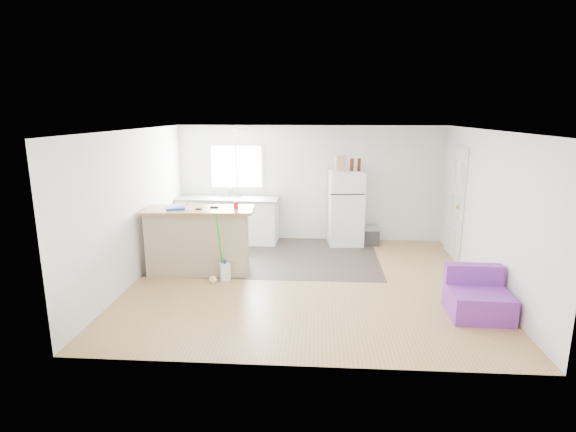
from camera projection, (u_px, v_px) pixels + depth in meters
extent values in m
cube|color=olive|center=(306.00, 281.00, 7.25)|extent=(5.50, 5.00, 0.01)
cube|color=white|center=(308.00, 130.00, 6.70)|extent=(5.50, 5.00, 0.01)
cube|color=white|center=(310.00, 184.00, 9.41)|extent=(5.50, 0.01, 2.40)
cube|color=white|center=(301.00, 260.00, 4.54)|extent=(5.50, 0.01, 2.40)
cube|color=white|center=(135.00, 206.00, 7.15)|extent=(0.01, 5.00, 2.40)
cube|color=white|center=(488.00, 211.00, 6.80)|extent=(0.01, 5.00, 2.40)
cube|color=#352F28|center=(270.00, 256.00, 8.51)|extent=(4.05, 2.50, 0.00)
cube|color=white|center=(236.00, 166.00, 9.42)|extent=(1.18, 0.04, 0.98)
cube|color=white|center=(236.00, 166.00, 9.40)|extent=(1.05, 0.01, 0.85)
cube|color=white|center=(236.00, 167.00, 9.39)|extent=(0.03, 0.02, 0.85)
cube|color=white|center=(455.00, 203.00, 8.35)|extent=(0.05, 0.82, 2.03)
cube|color=white|center=(456.00, 203.00, 8.34)|extent=(0.03, 0.92, 2.10)
sphere|color=gold|center=(458.00, 207.00, 8.04)|extent=(0.07, 0.07, 0.07)
cylinder|color=white|center=(242.00, 130.00, 7.96)|extent=(0.30, 0.30, 0.07)
cube|color=white|center=(228.00, 221.00, 9.37)|extent=(2.07, 0.70, 0.90)
cube|color=slate|center=(227.00, 199.00, 9.26)|extent=(2.13, 0.74, 0.04)
cube|color=silver|center=(227.00, 199.00, 9.23)|extent=(0.58, 0.45, 0.06)
cube|color=tan|center=(198.00, 242.00, 7.55)|extent=(1.68, 0.69, 1.06)
cube|color=#BA8150|center=(199.00, 210.00, 7.42)|extent=(1.84, 0.81, 0.05)
cube|color=white|center=(346.00, 208.00, 9.13)|extent=(0.73, 0.69, 1.52)
cube|color=black|center=(347.00, 194.00, 8.75)|extent=(0.67, 0.07, 0.02)
cube|color=silver|center=(334.00, 184.00, 8.71)|extent=(0.03, 0.02, 0.27)
cube|color=silver|center=(333.00, 218.00, 8.86)|extent=(0.03, 0.02, 0.53)
cube|color=#303032|center=(366.00, 237.00, 9.22)|extent=(0.50, 0.35, 0.32)
cube|color=gray|center=(367.00, 228.00, 9.18)|extent=(0.52, 0.38, 0.06)
cube|color=purple|center=(478.00, 303.00, 5.97)|extent=(0.78, 0.74, 0.36)
cube|color=purple|center=(474.00, 274.00, 6.16)|extent=(0.77, 0.20, 0.27)
cube|color=white|center=(225.00, 272.00, 7.25)|extent=(0.19, 0.16, 0.29)
cylinder|color=#1930B3|center=(225.00, 262.00, 7.22)|extent=(0.07, 0.07, 0.06)
cylinder|color=green|center=(220.00, 246.00, 7.12)|extent=(0.04, 0.31, 1.12)
sphere|color=beige|center=(213.00, 280.00, 7.14)|extent=(0.13, 0.13, 0.13)
cylinder|color=red|center=(236.00, 205.00, 7.40)|extent=(0.09, 0.09, 0.12)
cube|color=#1341B6|center=(175.00, 208.00, 7.35)|extent=(0.36, 0.31, 0.04)
cube|color=black|center=(214.00, 207.00, 7.47)|extent=(0.14, 0.06, 0.03)
cube|color=black|center=(199.00, 209.00, 7.33)|extent=(0.10, 0.04, 0.03)
cube|color=tan|center=(340.00, 163.00, 8.85)|extent=(0.22, 0.14, 0.30)
cylinder|color=#3D190B|center=(352.00, 165.00, 8.86)|extent=(0.09, 0.09, 0.25)
cylinder|color=#3D190B|center=(359.00, 165.00, 8.87)|extent=(0.09, 0.09, 0.25)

